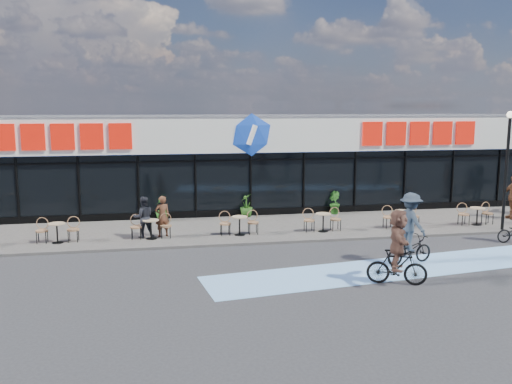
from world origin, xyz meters
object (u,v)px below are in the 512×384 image
(lamp_post, at_px, (507,159))
(potted_plant_right, at_px, (334,203))
(patron_right, at_px, (143,217))
(cyclist_a, at_px, (410,233))
(potted_plant_mid, at_px, (246,205))
(potted_plant_left, at_px, (162,209))
(patron_left, at_px, (162,216))

(lamp_post, relative_size, potted_plant_right, 4.53)
(patron_right, height_order, cyclist_a, cyclist_a)
(patron_right, bearing_deg, cyclist_a, 141.92)
(patron_right, distance_m, cyclist_a, 9.76)
(potted_plant_mid, height_order, cyclist_a, cyclist_a)
(potted_plant_mid, xyz_separation_m, cyclist_a, (4.03, -7.96, 0.42))
(cyclist_a, bearing_deg, potted_plant_left, 135.03)
(lamp_post, height_order, potted_plant_right, lamp_post)
(potted_plant_mid, bearing_deg, cyclist_a, -63.15)
(patron_left, bearing_deg, potted_plant_left, -105.28)
(lamp_post, xyz_separation_m, cyclist_a, (-5.79, -3.52, -1.92))
(potted_plant_mid, distance_m, potted_plant_right, 4.14)
(potted_plant_mid, relative_size, potted_plant_right, 0.99)
(patron_left, relative_size, cyclist_a, 0.68)
(lamp_post, xyz_separation_m, potted_plant_mid, (-9.82, 4.44, -2.34))
(lamp_post, bearing_deg, potted_plant_mid, 155.66)
(patron_right, xyz_separation_m, cyclist_a, (8.52, -4.76, 0.14))
(potted_plant_mid, xyz_separation_m, patron_left, (-3.78, -3.13, 0.27))
(lamp_post, relative_size, cyclist_a, 2.04)
(potted_plant_left, bearing_deg, cyclist_a, -44.97)
(potted_plant_left, xyz_separation_m, potted_plant_right, (7.91, 0.10, 0.00))
(potted_plant_right, distance_m, patron_left, 8.49)
(lamp_post, bearing_deg, patron_left, 174.47)
(lamp_post, bearing_deg, potted_plant_right, 142.43)
(potted_plant_left, height_order, potted_plant_mid, potted_plant_left)
(patron_left, xyz_separation_m, patron_right, (-0.71, -0.07, 0.00))
(potted_plant_mid, height_order, patron_right, patron_right)
(potted_plant_right, distance_m, cyclist_a, 7.90)
(patron_left, bearing_deg, cyclist_a, 133.14)
(potted_plant_left, xyz_separation_m, patron_left, (-0.01, -2.96, 0.27))
(patron_left, height_order, patron_right, patron_right)
(potted_plant_left, relative_size, potted_plant_mid, 1.00)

